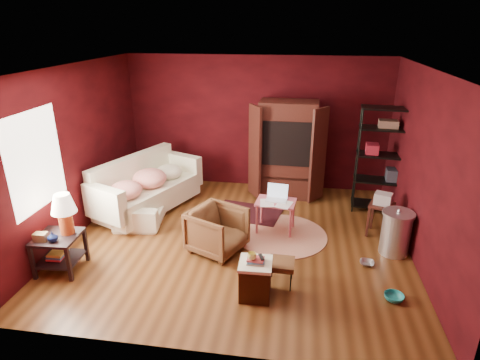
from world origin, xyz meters
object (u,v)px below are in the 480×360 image
(tv_armoire, at_px, (287,148))
(wire_shelving, at_px, (385,156))
(armchair, at_px, (217,228))
(hamper, at_px, (255,279))
(laptop_desk, at_px, (276,204))
(sofa, at_px, (147,191))
(side_table, at_px, (61,226))

(tv_armoire, bearing_deg, wire_shelving, -12.61)
(armchair, height_order, hamper, armchair)
(wire_shelving, bearing_deg, laptop_desk, -144.70)
(hamper, relative_size, laptop_desk, 0.73)
(armchair, relative_size, laptop_desk, 0.96)
(armchair, bearing_deg, wire_shelving, -30.92)
(sofa, bearing_deg, tv_armoire, -73.57)
(armchair, bearing_deg, tv_armoire, 2.34)
(laptop_desk, bearing_deg, side_table, -145.70)
(side_table, height_order, wire_shelving, wire_shelving)
(wire_shelving, bearing_deg, hamper, -119.88)
(hamper, height_order, tv_armoire, tv_armoire)
(armchair, xyz_separation_m, wire_shelving, (2.78, 1.93, 0.71))
(tv_armoire, bearing_deg, side_table, -132.19)
(sofa, distance_m, armchair, 2.07)
(side_table, xyz_separation_m, tv_armoire, (3.07, 3.19, 0.33))
(wire_shelving, bearing_deg, side_table, -146.06)
(hamper, xyz_separation_m, wire_shelving, (2.05, 2.97, 0.83))
(tv_armoire, height_order, wire_shelving, wire_shelving)
(side_table, distance_m, hamper, 2.88)
(tv_armoire, bearing_deg, armchair, -110.33)
(sofa, distance_m, hamper, 3.31)
(armchair, relative_size, tv_armoire, 0.40)
(sofa, xyz_separation_m, laptop_desk, (2.50, -0.48, 0.11))
(sofa, bearing_deg, armchair, -134.57)
(side_table, bearing_deg, hamper, -4.91)
(side_table, distance_m, tv_armoire, 4.44)
(side_table, xyz_separation_m, laptop_desk, (2.97, 1.60, -0.20))
(side_table, relative_size, wire_shelving, 0.58)
(laptop_desk, height_order, tv_armoire, tv_armoire)
(sofa, xyz_separation_m, armchair, (1.64, -1.27, -0.00))
(side_table, height_order, tv_armoire, tv_armoire)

